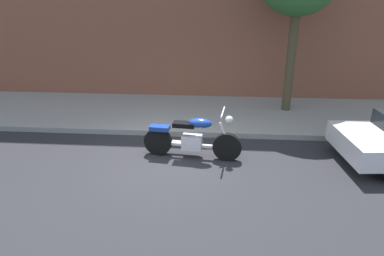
# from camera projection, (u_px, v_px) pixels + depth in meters

# --- Properties ---
(ground_plane) EXTENTS (60.00, 60.00, 0.00)m
(ground_plane) POSITION_uv_depth(u_px,v_px,m) (167.00, 163.00, 7.52)
(ground_plane) COLOR #28282D
(sidewalk) EXTENTS (18.91, 3.32, 0.14)m
(sidewalk) POSITION_uv_depth(u_px,v_px,m) (182.00, 113.00, 10.41)
(sidewalk) COLOR gray
(sidewalk) RESTS_ON ground
(motorcycle) EXTENTS (2.21, 0.70, 1.13)m
(motorcycle) POSITION_uv_depth(u_px,v_px,m) (192.00, 138.00, 7.64)
(motorcycle) COLOR black
(motorcycle) RESTS_ON ground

